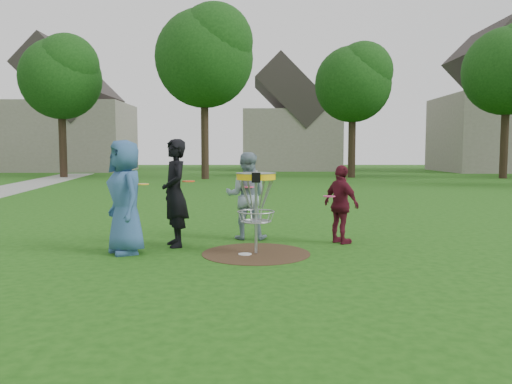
{
  "coord_description": "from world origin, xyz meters",
  "views": [
    {
      "loc": [
        -0.01,
        -8.15,
        1.71
      ],
      "look_at": [
        0.0,
        0.3,
        1.0
      ],
      "focal_mm": 35.0,
      "sensor_mm": 36.0,
      "label": 1
    }
  ],
  "objects_px": {
    "player_blue": "(126,197)",
    "player_grey": "(246,196)",
    "player_maroon": "(341,204)",
    "disc_golf_basket": "(256,192)",
    "player_black": "(175,193)"
  },
  "relations": [
    {
      "from": "player_black",
      "to": "player_grey",
      "type": "relative_size",
      "value": 1.14
    },
    {
      "from": "player_maroon",
      "to": "disc_golf_basket",
      "type": "bearing_deg",
      "value": 86.83
    },
    {
      "from": "player_maroon",
      "to": "disc_golf_basket",
      "type": "height_order",
      "value": "player_maroon"
    },
    {
      "from": "player_grey",
      "to": "player_maroon",
      "type": "height_order",
      "value": "player_grey"
    },
    {
      "from": "player_black",
      "to": "player_grey",
      "type": "distance_m",
      "value": 1.46
    },
    {
      "from": "player_blue",
      "to": "disc_golf_basket",
      "type": "distance_m",
      "value": 2.15
    },
    {
      "from": "player_blue",
      "to": "player_grey",
      "type": "xyz_separation_m",
      "value": [
        1.97,
        1.36,
        -0.1
      ]
    },
    {
      "from": "player_black",
      "to": "player_maroon",
      "type": "height_order",
      "value": "player_black"
    },
    {
      "from": "player_blue",
      "to": "player_grey",
      "type": "bearing_deg",
      "value": 91.91
    },
    {
      "from": "player_black",
      "to": "disc_golf_basket",
      "type": "distance_m",
      "value": 1.57
    },
    {
      "from": "disc_golf_basket",
      "to": "player_black",
      "type": "bearing_deg",
      "value": 156.13
    },
    {
      "from": "player_blue",
      "to": "player_grey",
      "type": "distance_m",
      "value": 2.4
    },
    {
      "from": "player_grey",
      "to": "player_blue",
      "type": "bearing_deg",
      "value": 39.51
    },
    {
      "from": "player_blue",
      "to": "player_grey",
      "type": "height_order",
      "value": "player_blue"
    },
    {
      "from": "player_black",
      "to": "disc_golf_basket",
      "type": "xyz_separation_m",
      "value": [
        1.44,
        -0.64,
        0.07
      ]
    }
  ]
}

